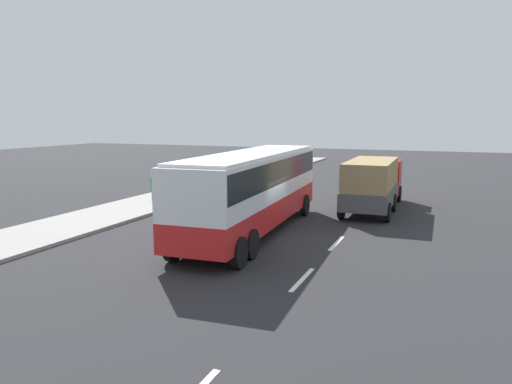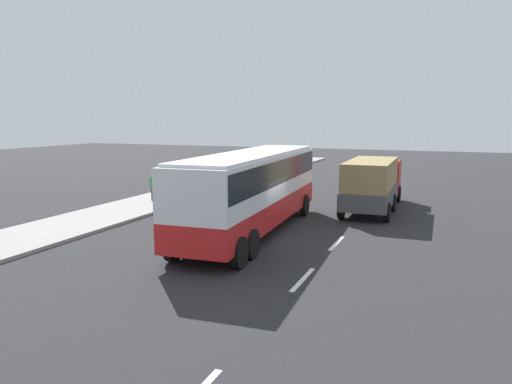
{
  "view_description": "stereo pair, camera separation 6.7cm",
  "coord_description": "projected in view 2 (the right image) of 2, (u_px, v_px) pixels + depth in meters",
  "views": [
    {
      "loc": [
        -18.66,
        -7.31,
        5.05
      ],
      "look_at": [
        0.81,
        0.61,
        1.81
      ],
      "focal_mm": 33.94,
      "sensor_mm": 36.0,
      "label": 1
    },
    {
      "loc": [
        -18.69,
        -7.24,
        5.05
      ],
      "look_at": [
        0.81,
        0.61,
        1.81
      ],
      "focal_mm": 33.94,
      "sensor_mm": 36.0,
      "label": 2
    }
  ],
  "objects": [
    {
      "name": "coach_bus",
      "position": [
        253.0,
        184.0,
        21.04
      ],
      "size": [
        12.38,
        3.33,
        3.56
      ],
      "rotation": [
        0.0,
        0.0,
        0.05
      ],
      "color": "red",
      "rests_on": "ground_plane"
    },
    {
      "name": "ground_plane",
      "position": [
        262.0,
        238.0,
        20.57
      ],
      "size": [
        120.0,
        120.0,
        0.0
      ],
      "primitive_type": "plane",
      "color": "#28282B"
    },
    {
      "name": "lane_centreline",
      "position": [
        340.0,
        239.0,
        20.24
      ],
      "size": [
        38.89,
        0.16,
        0.01
      ],
      "color": "white",
      "rests_on": "ground_plane"
    },
    {
      "name": "cargo_truck",
      "position": [
        373.0,
        182.0,
        26.63
      ],
      "size": [
        8.08,
        2.65,
        2.82
      ],
      "rotation": [
        0.0,
        0.0,
        0.02
      ],
      "color": "red",
      "rests_on": "ground_plane"
    },
    {
      "name": "sidewalk_curb",
      "position": [
        91.0,
        219.0,
        23.92
      ],
      "size": [
        80.0,
        4.0,
        0.15
      ],
      "primitive_type": "cube",
      "color": "gray",
      "rests_on": "ground_plane"
    },
    {
      "name": "pedestrian_at_crossing",
      "position": [
        152.0,
        185.0,
        28.77
      ],
      "size": [
        0.32,
        0.32,
        1.62
      ],
      "rotation": [
        0.0,
        0.0,
        5.52
      ],
      "color": "#38334C",
      "rests_on": "sidewalk_curb"
    }
  ]
}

